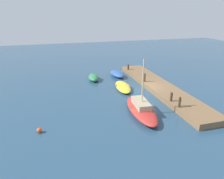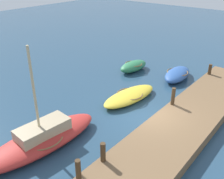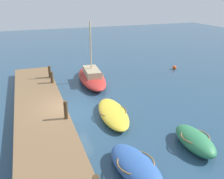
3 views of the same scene
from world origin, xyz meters
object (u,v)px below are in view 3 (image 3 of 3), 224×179
at_px(sailboat_red, 92,77).
at_px(motorboat_yellow, 113,113).
at_px(rowboat_blue, 135,166).
at_px(mooring_post_west, 50,72).
at_px(marker_buoy, 174,67).
at_px(mooring_post_mid_west, 52,77).
at_px(dinghy_green, 195,140).
at_px(mooring_post_mid_east, 66,110).

bearing_deg(sailboat_red, motorboat_yellow, 0.34).
xyz_separation_m(rowboat_blue, mooring_post_west, (-12.86, -2.10, 0.71)).
bearing_deg(mooring_post_west, sailboat_red, 76.41).
relative_size(rowboat_blue, motorboat_yellow, 0.78).
bearing_deg(marker_buoy, sailboat_red, -84.72).
xyz_separation_m(mooring_post_mid_west, marker_buoy, (-1.47, 12.64, -0.86)).
relative_size(dinghy_green, mooring_post_west, 3.02).
bearing_deg(dinghy_green, mooring_post_mid_west, -146.86).
bearing_deg(sailboat_red, mooring_post_west, -99.02).
bearing_deg(dinghy_green, mooring_post_west, -149.85).
bearing_deg(mooring_post_mid_east, sailboat_red, 153.66).
distance_m(sailboat_red, mooring_post_mid_east, 7.90).
bearing_deg(rowboat_blue, mooring_post_mid_west, -176.59).
height_order(rowboat_blue, mooring_post_mid_east, mooring_post_mid_east).
xyz_separation_m(dinghy_green, mooring_post_west, (-12.10, -5.79, 0.69)).
bearing_deg(dinghy_green, rowboat_blue, -73.86).
distance_m(rowboat_blue, mooring_post_mid_east, 5.44).
bearing_deg(dinghy_green, mooring_post_mid_east, -121.40).
height_order(motorboat_yellow, marker_buoy, motorboat_yellow).
bearing_deg(sailboat_red, dinghy_green, 16.10).
bearing_deg(dinghy_green, marker_buoy, 155.06).
bearing_deg(rowboat_blue, mooring_post_mid_east, -164.07).
distance_m(motorboat_yellow, mooring_post_mid_east, 3.12).
relative_size(sailboat_red, mooring_post_west, 6.51).
height_order(sailboat_red, marker_buoy, sailboat_red).
xyz_separation_m(sailboat_red, marker_buoy, (-0.85, 9.15, -0.30)).
relative_size(motorboat_yellow, mooring_post_mid_east, 4.30).
relative_size(dinghy_green, mooring_post_mid_west, 3.30).
bearing_deg(mooring_post_mid_east, rowboat_blue, 22.98).
relative_size(motorboat_yellow, mooring_post_west, 4.62).
bearing_deg(mooring_post_mid_west, mooring_post_west, 180.00).
height_order(motorboat_yellow, mooring_post_mid_east, mooring_post_mid_east).
height_order(mooring_post_west, marker_buoy, mooring_post_west).
xyz_separation_m(rowboat_blue, mooring_post_mid_east, (-4.96, -2.10, 0.75)).
relative_size(rowboat_blue, mooring_post_west, 3.59).
bearing_deg(rowboat_blue, dinghy_green, 94.50).
distance_m(sailboat_red, mooring_post_mid_west, 3.59).
distance_m(mooring_post_west, marker_buoy, 12.68).
distance_m(dinghy_green, mooring_post_mid_west, 12.13).
xyz_separation_m(mooring_post_mid_east, marker_buoy, (-7.90, 12.64, -0.94)).
xyz_separation_m(sailboat_red, mooring_post_mid_east, (7.05, -3.49, 0.65)).
bearing_deg(mooring_post_west, mooring_post_mid_west, 0.00).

